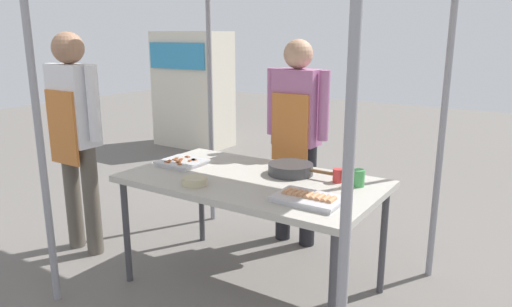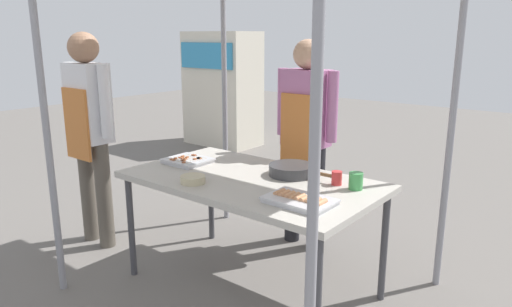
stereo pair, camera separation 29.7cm
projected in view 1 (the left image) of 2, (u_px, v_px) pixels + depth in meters
name	position (u px, v px, depth m)	size (l,w,h in m)	color
ground_plane	(252.00, 286.00, 3.15)	(18.00, 18.00, 0.00)	#66605B
stall_table	(252.00, 186.00, 2.98)	(1.60, 0.90, 0.75)	#B7B2A8
tray_grilled_sausages	(309.00, 199.00, 2.54)	(0.37, 0.24, 0.05)	silver
tray_meat_skewers	(182.00, 163.00, 3.27)	(0.29, 0.26, 0.04)	silver
cooking_wok	(291.00, 169.00, 3.05)	(0.45, 0.29, 0.07)	#38383A
condiment_bowl	(195.00, 181.00, 2.83)	(0.15, 0.15, 0.05)	#BFB28C
drink_cup_near_edge	(358.00, 178.00, 2.81)	(0.08, 0.08, 0.10)	#3F994C
drink_cup_by_wok	(338.00, 176.00, 2.88)	(0.06, 0.06, 0.08)	red
vendor_woman	(297.00, 127.00, 3.61)	(0.52, 0.23, 1.60)	black
customer_nearby	(75.00, 126.00, 3.46)	(0.52, 0.23, 1.65)	#595147
neighbor_stall_right	(193.00, 89.00, 7.00)	(1.10, 0.66, 1.67)	beige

